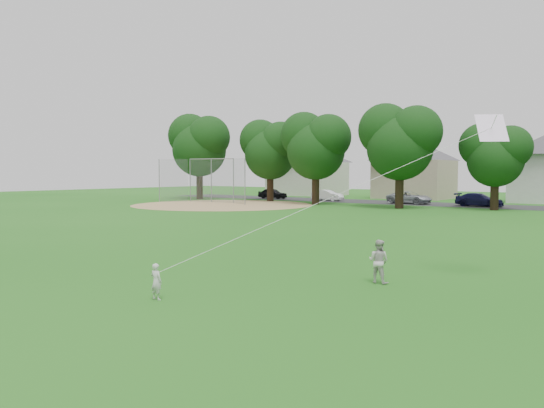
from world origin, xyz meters
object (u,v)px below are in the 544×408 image
Objects in this scene: kite at (337,195)px; older_boy at (379,261)px; baseball_backstop at (209,181)px; toddler at (156,282)px.

older_boy is at bearing 67.41° from kite.
kite is 42.99m from baseball_backstop.
kite reaches higher than older_boy.
baseball_backstop is (-33.18, 26.62, 1.70)m from older_boy.
toddler is 0.73× the size of older_boy.
kite is (2.99, 3.94, 2.17)m from toddler.
toddler is 0.09× the size of baseball_backstop.
toddler is 43.61m from baseball_backstop.
toddler is at bearing 56.13° from older_boy.
baseball_backstop reaches higher than toddler.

